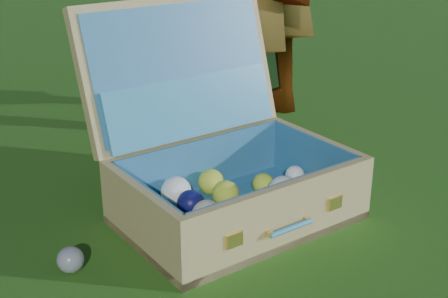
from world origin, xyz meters
TOP-DOWN VIEW (x-y plane):
  - ground at (0.00, 0.00)m, footprint 60.00×60.00m
  - stray_ball at (-0.59, 0.09)m, footprint 0.06×0.06m
  - suitcase at (-0.15, 0.23)m, footprint 0.68×0.64m

SIDE VIEW (x-z plane):
  - ground at x=0.00m, z-range 0.00..0.00m
  - stray_ball at x=-0.59m, z-range 0.00..0.06m
  - suitcase at x=-0.15m, z-range -0.12..0.44m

